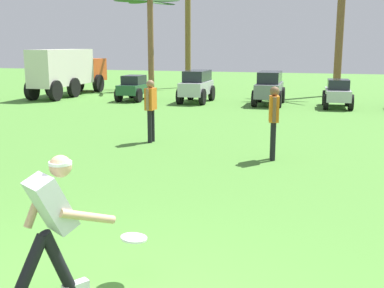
% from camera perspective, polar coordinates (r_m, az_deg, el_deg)
% --- Properties ---
extents(frisbee_thrower, '(0.81, 0.90, 1.41)m').
position_cam_1_polar(frisbee_thrower, '(4.72, -16.36, -8.78)').
color(frisbee_thrower, black).
rests_on(frisbee_thrower, ground_plane).
extents(frisbee_in_flight, '(0.38, 0.38, 0.05)m').
position_cam_1_polar(frisbee_in_flight, '(5.03, -6.90, -11.00)').
color(frisbee_in_flight, white).
extents(teammate_near_sideline, '(0.20, 0.49, 1.56)m').
position_cam_1_polar(teammate_near_sideline, '(12.02, -4.92, 4.63)').
color(teammate_near_sideline, black).
rests_on(teammate_near_sideline, ground_plane).
extents(teammate_midfield, '(0.26, 0.50, 1.56)m').
position_cam_1_polar(teammate_midfield, '(10.26, 9.66, 3.29)').
color(teammate_midfield, black).
rests_on(teammate_midfield, ground_plane).
extents(parked_car_slot_a, '(1.17, 2.24, 1.10)m').
position_cam_1_polar(parked_car_slot_a, '(21.49, -6.81, 6.68)').
color(parked_car_slot_a, '#235133').
rests_on(parked_car_slot_a, ground_plane).
extents(parked_car_slot_b, '(1.21, 2.43, 1.34)m').
position_cam_1_polar(parked_car_slot_b, '(20.59, 0.56, 6.98)').
color(parked_car_slot_b, '#B7BABF').
rests_on(parked_car_slot_b, ground_plane).
extents(parked_car_slot_c, '(1.23, 2.44, 1.34)m').
position_cam_1_polar(parked_car_slot_c, '(19.99, 9.15, 6.69)').
color(parked_car_slot_c, slate).
rests_on(parked_car_slot_c, ground_plane).
extents(parked_car_slot_d, '(1.21, 2.25, 1.10)m').
position_cam_1_polar(parked_car_slot_d, '(19.65, 16.88, 5.80)').
color(parked_car_slot_d, '#B7BABF').
rests_on(parked_car_slot_d, ground_plane).
extents(box_truck, '(1.59, 5.94, 2.20)m').
position_cam_1_polar(box_truck, '(24.00, -14.47, 8.51)').
color(box_truck, '#CC4C19').
rests_on(box_truck, ground_plane).
extents(palm_tree_far_left, '(3.25, 3.38, 5.05)m').
position_cam_1_polar(palm_tree_far_left, '(26.13, -4.95, 13.09)').
color(palm_tree_far_left, brown).
rests_on(palm_tree_far_left, ground_plane).
extents(palm_tree_left_of_centre, '(3.55, 3.52, 6.20)m').
position_cam_1_polar(palm_tree_left_of_centre, '(27.92, -0.53, 14.45)').
color(palm_tree_left_of_centre, brown).
rests_on(palm_tree_left_of_centre, ground_plane).
extents(palm_tree_right_of_centre, '(2.95, 3.60, 7.19)m').
position_cam_1_polar(palm_tree_right_of_centre, '(24.50, 17.32, 15.43)').
color(palm_tree_right_of_centre, brown).
rests_on(palm_tree_right_of_centre, ground_plane).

